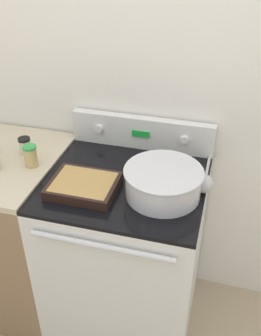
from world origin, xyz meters
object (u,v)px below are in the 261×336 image
at_px(casserole_dish, 84,185).
at_px(spice_jar_black_cap, 25,146).
at_px(ladle, 204,183).
at_px(mixing_bowl, 163,181).
at_px(spice_jar_green_cap, 31,156).

distance_m(casserole_dish, spice_jar_black_cap, 0.44).
height_order(ladle, spice_jar_black_cap, spice_jar_black_cap).
distance_m(mixing_bowl, spice_jar_black_cap, 0.75).
relative_size(mixing_bowl, casserole_dish, 1.16).
relative_size(casserole_dish, ladle, 0.91).
bearing_deg(mixing_bowl, ladle, 26.03).
bearing_deg(spice_jar_green_cap, mixing_bowl, -4.05).
distance_m(spice_jar_green_cap, spice_jar_black_cap, 0.13).
xyz_separation_m(mixing_bowl, spice_jar_green_cap, (-0.65, 0.05, -0.01)).
xyz_separation_m(ladle, spice_jar_black_cap, (-0.90, 0.06, 0.02)).
height_order(spice_jar_green_cap, spice_jar_black_cap, spice_jar_green_cap).
bearing_deg(spice_jar_black_cap, spice_jar_green_cap, -49.59).
xyz_separation_m(mixing_bowl, ladle, (0.17, 0.08, -0.03)).
bearing_deg(spice_jar_black_cap, ladle, -3.90).
relative_size(mixing_bowl, ladle, 1.06).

